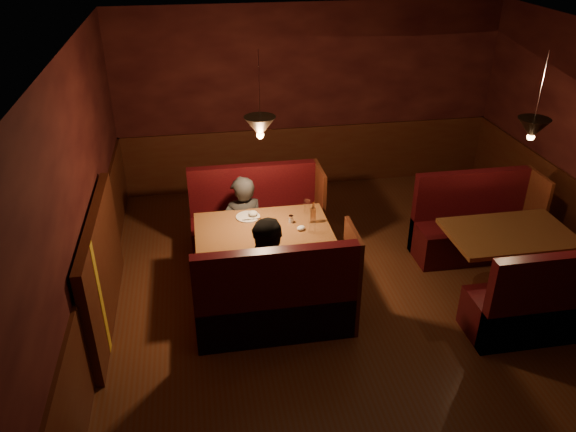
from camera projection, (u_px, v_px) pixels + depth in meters
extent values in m
cube|color=#582913|center=(369.00, 311.00, 6.46)|extent=(6.00, 7.00, 0.01)
cube|color=black|center=(391.00, 55.00, 5.07)|extent=(6.00, 7.00, 0.01)
cube|color=black|center=(310.00, 99.00, 8.80)|extent=(6.00, 0.01, 2.90)
cube|color=black|center=(75.00, 223.00, 5.32)|extent=(0.01, 7.00, 2.90)
cube|color=#3E140B|center=(309.00, 156.00, 9.23)|extent=(6.00, 0.04, 1.00)
cube|color=#3E140B|center=(94.00, 303.00, 5.77)|extent=(0.04, 7.00, 1.00)
cube|color=#3E140B|center=(102.00, 269.00, 6.06)|extent=(0.10, 2.20, 1.30)
cube|color=gold|center=(101.00, 299.00, 5.59)|extent=(0.01, 0.12, 1.30)
cylinder|color=#333333|center=(259.00, 89.00, 5.72)|extent=(0.01, 0.01, 0.80)
cone|color=black|center=(260.00, 127.00, 5.91)|extent=(0.34, 0.34, 0.22)
sphere|color=#FFBF72|center=(260.00, 135.00, 5.95)|extent=(0.08, 0.08, 0.08)
cylinder|color=#333333|center=(541.00, 91.00, 5.67)|extent=(0.01, 0.01, 0.80)
cone|color=black|center=(533.00, 129.00, 5.86)|extent=(0.34, 0.34, 0.22)
sphere|color=#FFBF72|center=(531.00, 137.00, 5.90)|extent=(0.08, 0.08, 0.08)
cube|color=brown|center=(263.00, 229.00, 6.50)|extent=(1.56, 0.94, 0.06)
cylinder|color=#3E140B|center=(263.00, 259.00, 6.70)|extent=(0.16, 0.16, 0.78)
cylinder|color=#3E140B|center=(264.00, 284.00, 6.88)|extent=(0.62, 0.62, 0.04)
cylinder|color=silver|center=(267.00, 234.00, 6.34)|extent=(0.31, 0.31, 0.02)
cube|color=black|center=(271.00, 226.00, 6.43)|extent=(0.10, 0.09, 0.04)
ellipsoid|color=silver|center=(259.00, 230.00, 6.32)|extent=(0.08, 0.08, 0.06)
cube|color=tan|center=(274.00, 231.00, 6.33)|extent=(0.10, 0.09, 0.04)
cylinder|color=silver|center=(264.00, 235.00, 6.28)|extent=(0.11, 0.11, 0.01)
cylinder|color=silver|center=(248.00, 217.00, 6.69)|extent=(0.29, 0.29, 0.02)
ellipsoid|color=beige|center=(253.00, 213.00, 6.68)|extent=(0.11, 0.11, 0.06)
cube|color=silver|center=(252.00, 219.00, 6.61)|extent=(0.22, 0.03, 0.00)
cylinder|color=white|center=(291.00, 219.00, 6.56)|extent=(0.06, 0.06, 0.09)
cylinder|color=white|center=(307.00, 207.00, 6.76)|extent=(0.08, 0.08, 0.17)
cylinder|color=white|center=(312.00, 226.00, 6.34)|extent=(0.08, 0.08, 0.17)
cylinder|color=#47230F|center=(313.00, 215.00, 6.55)|extent=(0.07, 0.07, 0.18)
cylinder|color=#47230F|center=(313.00, 206.00, 6.49)|extent=(0.03, 0.03, 0.08)
ellipsoid|color=white|center=(301.00, 228.00, 6.42)|extent=(0.13, 0.12, 0.05)
cube|color=black|center=(256.00, 235.00, 7.47)|extent=(1.67, 0.61, 0.50)
cube|color=black|center=(253.00, 205.00, 7.51)|extent=(1.67, 0.13, 1.17)
cube|color=#3E140B|center=(319.00, 208.00, 7.44)|extent=(0.04, 0.61, 1.17)
cube|color=black|center=(273.00, 310.00, 6.07)|extent=(1.67, 0.61, 0.50)
cube|color=black|center=(276.00, 298.00, 5.71)|extent=(1.67, 0.13, 1.17)
cube|color=#3E140B|center=(351.00, 277.00, 6.04)|extent=(0.04, 0.61, 1.17)
cube|color=brown|center=(509.00, 234.00, 6.47)|extent=(1.42, 0.91, 0.05)
cylinder|color=#3E140B|center=(503.00, 263.00, 6.66)|extent=(0.15, 0.15, 0.75)
cylinder|color=#3E140B|center=(498.00, 287.00, 6.83)|extent=(0.60, 0.60, 0.04)
cube|color=black|center=(472.00, 239.00, 7.40)|extent=(1.53, 0.59, 0.48)
cube|color=black|center=(468.00, 210.00, 7.44)|extent=(1.53, 0.13, 1.12)
cube|color=#3E140B|center=(532.00, 213.00, 7.36)|extent=(0.04, 0.59, 1.12)
cube|color=black|center=(537.00, 312.00, 6.06)|extent=(1.53, 0.59, 0.48)
cube|color=black|center=(556.00, 301.00, 5.70)|extent=(1.53, 0.13, 1.12)
imported|color=#252525|center=(242.00, 209.00, 6.98)|extent=(0.64, 0.49, 1.58)
imported|color=black|center=(271.00, 260.00, 5.93)|extent=(0.89, 0.76, 1.62)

